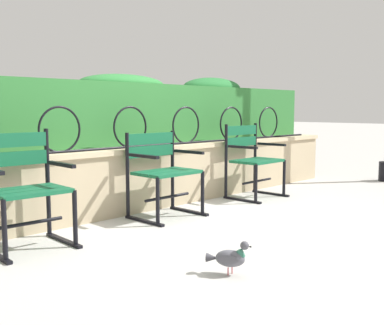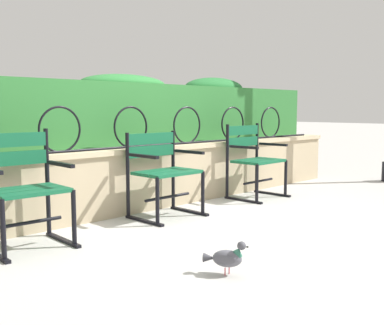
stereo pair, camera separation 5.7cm
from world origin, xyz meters
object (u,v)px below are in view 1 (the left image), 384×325
Objects in this scene: pigeon_near_chairs at (229,257)px; park_chair_left at (24,186)px; park_chair_centre at (162,170)px; park_chair_right at (252,158)px.

park_chair_left is at bearing 112.61° from pigeon_near_chairs.
park_chair_left is 3.35× the size of pigeon_near_chairs.
park_chair_centre is 3.10× the size of pigeon_near_chairs.
park_chair_right is 3.28× the size of pigeon_near_chairs.
park_chair_left reaches higher than park_chair_right.
park_chair_centre is (1.43, 0.04, -0.01)m from park_chair_left.
park_chair_centre is at bearing 179.80° from park_chair_right.
pigeon_near_chairs is (0.63, -1.50, -0.36)m from park_chair_left.
park_chair_left is at bearing -178.41° from park_chair_centre.
park_chair_left is 1.02× the size of park_chair_right.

